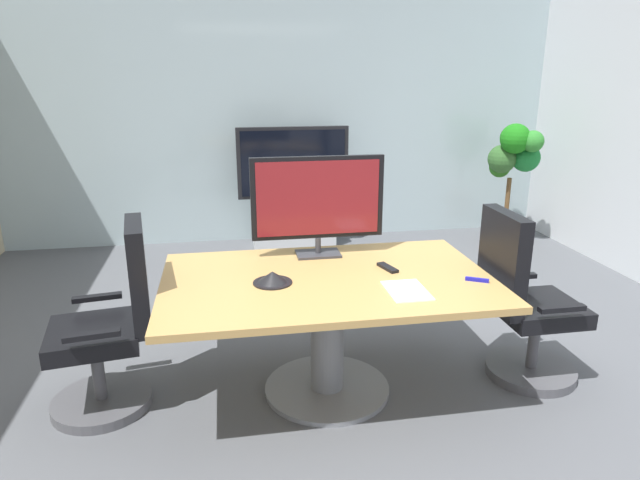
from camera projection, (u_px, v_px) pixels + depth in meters
ground_plane at (346, 390)px, 3.40m from camera, size 7.69×7.69×0.00m
wall_back_glass_partition at (282, 110)px, 6.12m from camera, size 6.21×0.10×2.91m
conference_table at (327, 308)px, 3.24m from camera, size 1.89×1.18×0.74m
office_chair_left at (112, 333)px, 3.13m from camera, size 0.62×0.60×1.09m
office_chair_right at (524, 311)px, 3.42m from camera, size 0.60×0.57×1.09m
tv_monitor at (318, 200)px, 3.47m from camera, size 0.84×0.18×0.64m
wall_display_unit at (294, 206)px, 6.09m from camera, size 1.20×0.36×1.31m
potted_plant at (512, 167)px, 6.06m from camera, size 0.56×0.65×1.34m
conference_phone at (273, 278)px, 3.09m from camera, size 0.22×0.22×0.07m
remote_control at (388, 268)px, 3.31m from camera, size 0.10×0.18×0.02m
whiteboard_marker at (477, 280)px, 3.12m from camera, size 0.12×0.08×0.02m
paper_notepad at (407, 291)px, 2.98m from camera, size 0.21×0.30×0.01m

